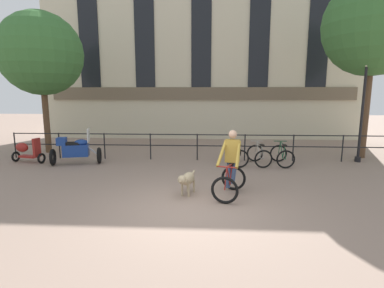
{
  "coord_description": "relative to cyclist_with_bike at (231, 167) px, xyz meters",
  "views": [
    {
      "loc": [
        0.45,
        -6.47,
        2.67
      ],
      "look_at": [
        -0.08,
        2.86,
        1.05
      ],
      "focal_mm": 28.0,
      "sensor_mm": 36.0,
      "label": 1
    }
  ],
  "objects": [
    {
      "name": "ground_plane",
      "position": [
        -1.03,
        -1.13,
        -0.76
      ],
      "size": [
        60.0,
        60.0,
        0.0
      ],
      "primitive_type": "plane",
      "color": "gray"
    },
    {
      "name": "canal_railing",
      "position": [
        -1.03,
        4.07,
        -0.05
      ],
      "size": [
        15.05,
        0.05,
        1.05
      ],
      "color": "black",
      "rests_on": "ground_plane"
    },
    {
      "name": "building_facade",
      "position": [
        -1.03,
        9.86,
        4.33
      ],
      "size": [
        18.0,
        0.72,
        10.24
      ],
      "color": "beige",
      "rests_on": "ground_plane"
    },
    {
      "name": "cyclist_with_bike",
      "position": [
        0.0,
        0.0,
        0.0
      ],
      "size": [
        0.97,
        1.31,
        1.7
      ],
      "rotation": [
        0.0,
        0.0,
        -0.27
      ],
      "color": "black",
      "rests_on": "ground_plane"
    },
    {
      "name": "dog",
      "position": [
        -1.13,
        -0.08,
        -0.34
      ],
      "size": [
        0.46,
        1.01,
        0.62
      ],
      "rotation": [
        0.0,
        0.0,
        -0.31
      ],
      "color": "tan",
      "rests_on": "ground_plane"
    },
    {
      "name": "parked_motorcycle",
      "position": [
        -5.53,
        3.06,
        -0.2
      ],
      "size": [
        1.86,
        1.01,
        1.35
      ],
      "rotation": [
        0.0,
        0.0,
        1.8
      ],
      "color": "black",
      "rests_on": "ground_plane"
    },
    {
      "name": "parked_bicycle_near_lamp",
      "position": [
        0.46,
        3.41,
        -0.41
      ],
      "size": [
        0.83,
        1.2,
        0.86
      ],
      "rotation": [
        0.0,
        0.0,
        3.31
      ],
      "color": "black",
      "rests_on": "ground_plane"
    },
    {
      "name": "parked_bicycle_mid_left",
      "position": [
        1.3,
        3.41,
        -0.41
      ],
      "size": [
        0.8,
        1.19,
        0.86
      ],
      "rotation": [
        0.0,
        0.0,
        3.28
      ],
      "color": "black",
      "rests_on": "ground_plane"
    },
    {
      "name": "parked_bicycle_mid_right",
      "position": [
        2.14,
        3.41,
        -0.41
      ],
      "size": [
        0.68,
        1.12,
        0.86
      ],
      "rotation": [
        0.0,
        0.0,
        3.16
      ],
      "color": "black",
      "rests_on": "ground_plane"
    },
    {
      "name": "parked_scooter",
      "position": [
        -7.54,
        3.28,
        -0.3
      ],
      "size": [
        1.34,
        0.66,
        0.96
      ],
      "rotation": [
        0.0,
        0.0,
        1.36
      ],
      "color": "black",
      "rests_on": "ground_plane"
    },
    {
      "name": "street_lamp",
      "position": [
        5.22,
        4.1,
        1.42
      ],
      "size": [
        0.28,
        0.28,
        3.87
      ],
      "color": "black",
      "rests_on": "ground_plane"
    },
    {
      "name": "tree_canalside_left",
      "position": [
        -7.77,
        5.25,
        3.52
      ],
      "size": [
        3.52,
        3.52,
        6.05
      ],
      "color": "brown",
      "rests_on": "ground_plane"
    },
    {
      "name": "tree_canalside_right",
      "position": [
        5.76,
        4.9,
        4.44
      ],
      "size": [
        3.86,
        3.86,
        7.15
      ],
      "color": "brown",
      "rests_on": "ground_plane"
    }
  ]
}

